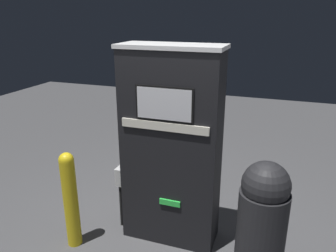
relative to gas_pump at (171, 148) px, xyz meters
The scene contains 4 objects.
ground_plane 1.07m from the gas_pump, 89.34° to the right, with size 14.00×14.00×0.00m, color #4C4C4F.
gas_pump is the anchor object (origin of this frame).
safety_bollard 1.16m from the gas_pump, 151.92° to the right, with size 0.15×0.15×1.07m.
trash_bin 1.12m from the gas_pump, 19.20° to the right, with size 0.44×0.44×1.19m.
Camera 1 is at (1.00, -2.75, 2.37)m, focal length 35.00 mm.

